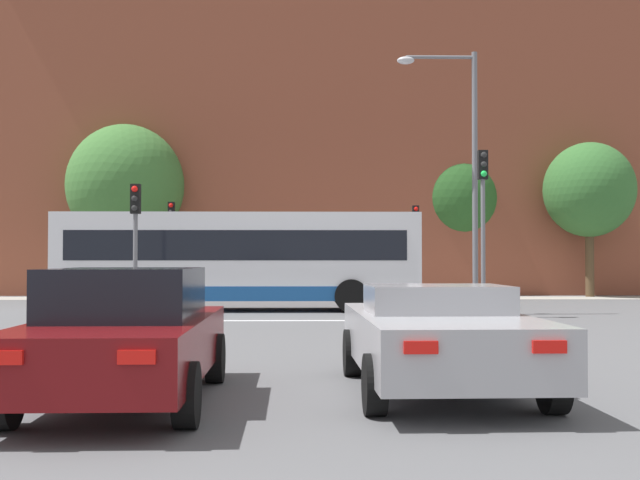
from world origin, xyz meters
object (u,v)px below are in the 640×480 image
street_lamp_junction (461,154)px  pedestrian_waiting (63,273)px  car_saloon_left (127,335)px  pedestrian_walking_east (320,273)px  bus_crossing_lead (239,259)px  traffic_light_near_left (135,227)px  traffic_light_near_right (483,206)px  traffic_light_far_right (416,236)px  pedestrian_walking_west (114,273)px  car_roadster_right (438,336)px  traffic_light_far_left (171,233)px

street_lamp_junction → pedestrian_waiting: (-14.26, 9.37, -3.60)m
car_saloon_left → pedestrian_walking_east: bearing=82.8°
bus_crossing_lead → traffic_light_near_left: size_ratio=3.06×
car_saloon_left → traffic_light_near_right: (6.88, 12.74, 2.29)m
traffic_light_far_right → traffic_light_near_right: size_ratio=0.81×
bus_crossing_lead → traffic_light_near_left: traffic_light_near_left is taller
traffic_light_near_right → pedestrian_waiting: 18.17m
traffic_light_far_right → pedestrian_walking_east: size_ratio=2.13×
traffic_light_near_left → street_lamp_junction: (9.09, 1.47, 2.18)m
traffic_light_near_right → street_lamp_junction: 2.05m
traffic_light_far_right → pedestrian_walking_east: bearing=162.9°
traffic_light_far_right → traffic_light_near_right: 10.03m
traffic_light_near_right → street_lamp_junction: bearing=105.2°
car_saloon_left → pedestrian_walking_west: pedestrian_walking_west is taller
car_roadster_right → traffic_light_near_left: size_ratio=1.27×
pedestrian_walking_east → pedestrian_walking_west: (-8.20, -1.05, 0.00)m
car_saloon_left → traffic_light_far_left: (-3.25, 22.45, 1.84)m
traffic_light_far_left → pedestrian_waiting: bearing=168.5°
traffic_light_far_right → street_lamp_junction: 9.01m
car_roadster_right → traffic_light_near_left: (-6.18, 11.87, 1.79)m
pedestrian_waiting → car_roadster_right: bearing=-13.6°
bus_crossing_lead → traffic_light_far_right: 9.42m
pedestrian_waiting → pedestrian_walking_east: (10.35, 0.55, -0.01)m
traffic_light_near_right → pedestrian_walking_east: bearing=110.8°
street_lamp_junction → pedestrian_waiting: street_lamp_junction is taller
car_roadster_right → street_lamp_junction: size_ratio=0.60×
traffic_light_far_right → pedestrian_waiting: bearing=177.5°
traffic_light_near_left → traffic_light_far_left: bearing=94.0°
traffic_light_near_right → pedestrian_waiting: size_ratio=2.60×
pedestrian_walking_east → pedestrian_walking_west: size_ratio=1.00×
traffic_light_near_left → pedestrian_waiting: bearing=115.5°
traffic_light_near_left → street_lamp_junction: bearing=9.2°
car_saloon_left → bus_crossing_lead: size_ratio=0.42×
traffic_light_near_right → pedestrian_waiting: traffic_light_near_right is taller
traffic_light_near_left → pedestrian_walking_east: 12.60m
traffic_light_near_right → pedestrian_walking_west: bearing=140.9°
car_roadster_right → pedestrian_waiting: bearing=115.2°
bus_crossing_lead → traffic_light_near_left: 4.35m
traffic_light_far_right → traffic_light_near_right: bearing=-87.4°
traffic_light_far_left → pedestrian_waiting: (-4.48, 0.91, -1.56)m
pedestrian_walking_west → traffic_light_near_right: bearing=76.3°
car_roadster_right → pedestrian_walking_west: (-9.19, 22.22, 0.35)m
traffic_light_near_right → pedestrian_walking_west: (-12.45, 10.13, -2.03)m
traffic_light_far_right → traffic_light_far_left: (-9.67, -0.30, 0.07)m
car_roadster_right → street_lamp_junction: street_lamp_junction is taller
pedestrian_walking_east → car_saloon_left: bearing=130.4°
bus_crossing_lead → car_roadster_right: bearing=-166.5°
bus_crossing_lead → traffic_light_near_right: traffic_light_near_right is taller
car_roadster_right → bus_crossing_lead: size_ratio=0.41×
traffic_light_far_left → traffic_light_near_left: bearing=-86.0°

